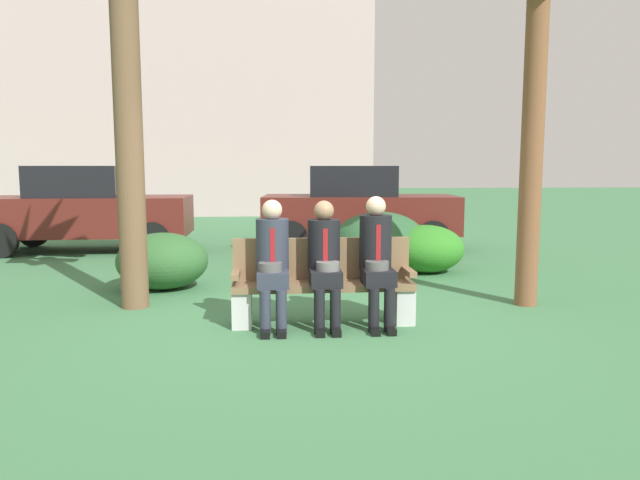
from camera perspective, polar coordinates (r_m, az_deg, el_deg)
name	(u,v)px	position (r m, az deg, el deg)	size (l,w,h in m)	color
ground_plane	(311,324)	(6.32, -0.88, -8.11)	(80.00, 80.00, 0.00)	#3E7549
park_bench	(323,284)	(6.27, 0.27, -4.27)	(1.91, 0.44, 0.90)	brown
seated_man_left	(272,257)	(6.06, -4.63, -1.69)	(0.34, 0.72, 1.32)	#2D3342
seated_man_middle	(325,257)	(6.09, 0.47, -1.68)	(0.34, 0.72, 1.31)	black
seated_man_right	(377,254)	(6.17, 5.53, -1.41)	(0.34, 0.72, 1.35)	black
palm_tree_tall	(536,3)	(7.61, 20.19, 20.78)	(1.39, 1.47, 4.73)	brown
shrub_near_bench	(380,241)	(9.56, 5.82, -0.08)	(1.51, 1.38, 0.94)	#295631
shrub_mid_lawn	(162,261)	(8.30, -15.03, -1.97)	(1.23, 1.13, 0.77)	#2E5E2E
shrub_far_lawn	(426,249)	(9.43, 10.23, -0.84)	(1.20, 1.10, 0.75)	#307E24
parked_car_near	(87,209)	(12.46, -21.70, 2.81)	(3.91, 1.72, 1.68)	#591E19
parked_car_far	(358,208)	(12.01, 3.70, 3.16)	(4.02, 1.97, 1.68)	#591E19
building_backdrop	(187,16)	(23.84, -12.79, 20.44)	(13.68, 6.50, 14.41)	#BEA3A4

